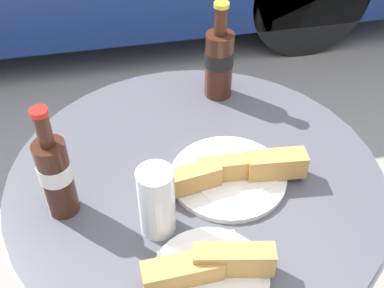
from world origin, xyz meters
The scene contains 6 objects.
bistro_table centered at (0.00, 0.00, 0.55)m, with size 0.81×0.81×0.70m.
cola_bottle_left centered at (-0.27, -0.04, 0.79)m, with size 0.06×0.06×0.25m.
cola_bottle_right centered at (0.12, 0.27, 0.79)m, with size 0.07×0.07×0.25m.
drinking_glass centered at (-0.10, -0.12, 0.76)m, with size 0.07×0.07×0.15m.
lunch_plate_near centered at (0.07, -0.03, 0.72)m, with size 0.30×0.24×0.07m.
lunch_plate_far centered at (-0.03, -0.25, 0.72)m, with size 0.23×0.20×0.07m.
Camera 1 is at (-0.15, -0.70, 1.43)m, focal length 45.00 mm.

